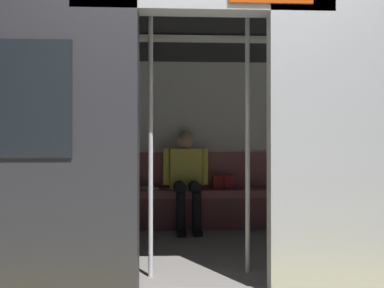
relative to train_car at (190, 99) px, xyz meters
name	(u,v)px	position (x,y,z in m)	size (l,w,h in m)	color
train_car	(190,99)	(0.00, 0.00, 0.00)	(6.40, 2.66, 2.22)	#ADAFB5
bench_seat	(191,198)	(-0.05, -0.99, -1.10)	(3.08, 0.44, 0.47)	#935156
person_seated	(186,172)	(0.01, -0.94, -0.77)	(0.55, 0.69, 1.20)	#D8CC4C
handbag	(223,182)	(-0.46, -1.07, -0.91)	(0.26, 0.15, 0.17)	maroon
book	(149,188)	(0.46, -1.05, -0.98)	(0.15, 0.22, 0.03)	silver
grab_pole_door	(151,141)	(0.33, 0.80, -0.42)	(0.04, 0.04, 2.08)	silver
grab_pole_far	(248,141)	(-0.43, 0.72, -0.42)	(0.04, 0.04, 2.08)	silver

